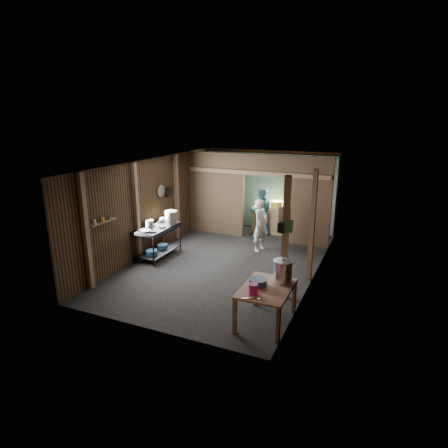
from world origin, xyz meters
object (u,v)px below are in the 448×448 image
at_px(stove_pot_large, 171,217).
at_px(prep_table, 266,305).
at_px(gas_range, 158,242).
at_px(stock_pot, 283,271).
at_px(cook, 261,225).
at_px(pink_bucket, 253,289).
at_px(yellow_tub, 277,204).

bearing_deg(stove_pot_large, prep_table, -35.46).
distance_m(gas_range, stock_pot, 4.28).
bearing_deg(prep_table, cook, 110.10).
bearing_deg(pink_bucket, prep_table, 69.31).
bearing_deg(prep_table, stove_pot_large, 144.54).
distance_m(pink_bucket, yellow_tub, 5.87).
bearing_deg(cook, prep_table, -146.11).
distance_m(yellow_tub, cook, 1.75).
distance_m(stove_pot_large, pink_bucket, 4.46).
bearing_deg(gas_range, pink_bucket, -34.00).
bearing_deg(pink_bucket, yellow_tub, 102.31).
distance_m(gas_range, cook, 2.87).
bearing_deg(gas_range, stock_pot, -23.33).
bearing_deg(cook, stock_pot, -141.20).
distance_m(stock_pot, cook, 3.61).
distance_m(prep_table, stove_pot_large, 4.40).
distance_m(stock_pot, yellow_tub, 5.24).
xyz_separation_m(pink_bucket, yellow_tub, (-1.25, 5.73, 0.15)).
distance_m(stock_pot, pink_bucket, 0.80).
height_order(prep_table, yellow_tub, yellow_tub).
relative_size(prep_table, stock_pot, 2.75).
xyz_separation_m(prep_table, cook, (-1.34, 3.65, 0.38)).
bearing_deg(stock_pot, stove_pot_large, 150.14).
xyz_separation_m(yellow_tub, cook, (0.05, -1.73, -0.22)).
bearing_deg(cook, stove_pot_large, 130.85).
xyz_separation_m(gas_range, yellow_tub, (2.33, 3.32, 0.53)).
bearing_deg(yellow_tub, stock_pot, -72.53).
relative_size(gas_range, stove_pot_large, 4.01).
relative_size(gas_range, pink_bucket, 7.37).
bearing_deg(yellow_tub, pink_bucket, -77.69).
relative_size(stock_pot, yellow_tub, 1.12).
bearing_deg(gas_range, stove_pot_large, 69.69).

